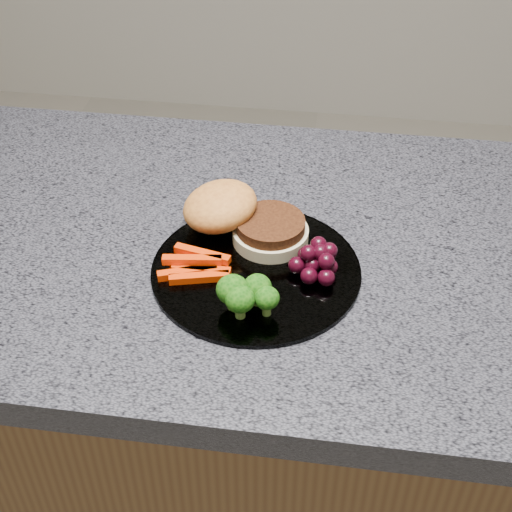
# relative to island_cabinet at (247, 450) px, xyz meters

# --- Properties ---
(island_cabinet) EXTENTS (1.20, 0.60, 0.86)m
(island_cabinet) POSITION_rel_island_cabinet_xyz_m (0.00, 0.00, 0.00)
(island_cabinet) COLOR brown
(island_cabinet) RESTS_ON ground
(countertop) EXTENTS (1.20, 0.60, 0.04)m
(countertop) POSITION_rel_island_cabinet_xyz_m (0.00, 0.00, 0.45)
(countertop) COLOR #4B4B55
(countertop) RESTS_ON island_cabinet
(plate) EXTENTS (0.26, 0.26, 0.01)m
(plate) POSITION_rel_island_cabinet_xyz_m (0.02, -0.06, 0.47)
(plate) COLOR white
(plate) RESTS_ON countertop
(burger) EXTENTS (0.17, 0.12, 0.05)m
(burger) POSITION_rel_island_cabinet_xyz_m (-0.01, 0.01, 0.50)
(burger) COLOR beige
(burger) RESTS_ON plate
(carrot_sticks) EXTENTS (0.09, 0.06, 0.02)m
(carrot_sticks) POSITION_rel_island_cabinet_xyz_m (-0.05, -0.08, 0.48)
(carrot_sticks) COLOR red
(carrot_sticks) RESTS_ON plate
(broccoli) EXTENTS (0.07, 0.06, 0.05)m
(broccoli) POSITION_rel_island_cabinet_xyz_m (0.02, -0.14, 0.50)
(broccoli) COLOR olive
(broccoli) RESTS_ON plate
(grape_bunch) EXTENTS (0.06, 0.06, 0.04)m
(grape_bunch) POSITION_rel_island_cabinet_xyz_m (0.10, -0.06, 0.49)
(grape_bunch) COLOR black
(grape_bunch) RESTS_ON plate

